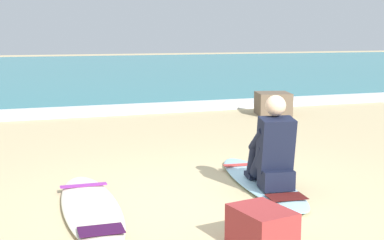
{
  "coord_description": "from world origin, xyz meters",
  "views": [
    {
      "loc": [
        -1.86,
        -4.47,
        1.62
      ],
      "look_at": [
        0.37,
        1.74,
        0.55
      ],
      "focal_mm": 49.47,
      "sensor_mm": 36.0,
      "label": 1
    }
  ],
  "objects_px": {
    "surfboard_main": "(261,181)",
    "beach_bag": "(262,229)",
    "surfboard_spare_near": "(91,207)",
    "shoreline_rock": "(273,104)",
    "surfer_seated": "(273,151)"
  },
  "relations": [
    {
      "from": "surfer_seated",
      "to": "surfboard_main",
      "type": "bearing_deg",
      "value": 84.47
    },
    {
      "from": "surfboard_main",
      "to": "beach_bag",
      "type": "bearing_deg",
      "value": -116.93
    },
    {
      "from": "beach_bag",
      "to": "surfboard_spare_near",
      "type": "bearing_deg",
      "value": 129.38
    },
    {
      "from": "surfer_seated",
      "to": "shoreline_rock",
      "type": "distance_m",
      "value": 5.47
    },
    {
      "from": "surfer_seated",
      "to": "shoreline_rock",
      "type": "bearing_deg",
      "value": 61.58
    },
    {
      "from": "surfboard_main",
      "to": "shoreline_rock",
      "type": "distance_m",
      "value": 5.19
    },
    {
      "from": "surfboard_spare_near",
      "to": "shoreline_rock",
      "type": "relative_size",
      "value": 3.27
    },
    {
      "from": "surfer_seated",
      "to": "surfboard_spare_near",
      "type": "height_order",
      "value": "surfer_seated"
    },
    {
      "from": "surfboard_main",
      "to": "shoreline_rock",
      "type": "bearing_deg",
      "value": 60.27
    },
    {
      "from": "surfboard_main",
      "to": "surfer_seated",
      "type": "bearing_deg",
      "value": -95.53
    },
    {
      "from": "surfer_seated",
      "to": "beach_bag",
      "type": "bearing_deg",
      "value": -121.21
    },
    {
      "from": "surfboard_main",
      "to": "beach_bag",
      "type": "height_order",
      "value": "beach_bag"
    },
    {
      "from": "surfboard_spare_near",
      "to": "surfboard_main",
      "type": "bearing_deg",
      "value": 7.8
    },
    {
      "from": "surfer_seated",
      "to": "surfboard_spare_near",
      "type": "relative_size",
      "value": 0.42
    },
    {
      "from": "shoreline_rock",
      "to": "beach_bag",
      "type": "relative_size",
      "value": 1.42
    }
  ]
}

